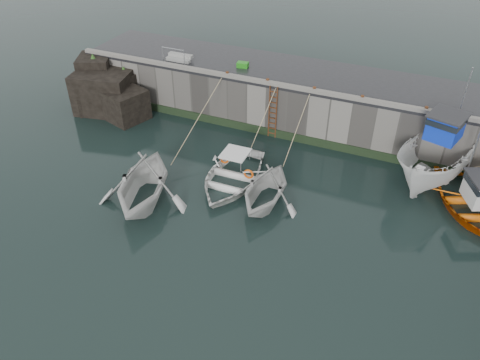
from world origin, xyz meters
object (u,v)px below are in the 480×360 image
at_px(fish_crate, 243,65).
at_px(bollard_e, 426,109).
at_px(boat_near_blacktrim, 265,202).
at_px(bollard_c, 314,89).
at_px(boat_far_orange, 473,202).
at_px(bollard_a, 227,74).
at_px(boat_far_white, 439,157).
at_px(bollard_d, 362,98).
at_px(boat_near_blue, 232,181).
at_px(ladder, 273,113).
at_px(boat_near_white, 145,200).
at_px(bollard_b, 268,81).

height_order(fish_crate, bollard_e, fish_crate).
height_order(boat_near_blacktrim, bollard_c, bollard_c).
relative_size(boat_far_orange, bollard_a, 25.35).
bearing_deg(boat_near_blacktrim, boat_far_white, 36.83).
distance_m(boat_far_orange, bollard_d, 7.43).
xyz_separation_m(boat_far_white, bollard_e, (-1.19, 0.84, 2.06)).
distance_m(fish_crate, bollard_d, 7.68).
bearing_deg(boat_near_blue, boat_far_orange, 11.38).
relative_size(ladder, boat_far_orange, 0.45).
relative_size(boat_near_white, bollard_e, 18.94).
bearing_deg(ladder, bollard_b, 146.14).
distance_m(bollard_c, bollard_e, 5.80).
bearing_deg(boat_near_blue, boat_near_white, -137.28).
relative_size(boat_far_orange, fish_crate, 10.62).
bearing_deg(bollard_b, bollard_e, 0.00).
bearing_deg(bollard_a, ladder, -6.38).
bearing_deg(bollard_b, boat_near_blacktrim, -69.10).
bearing_deg(fish_crate, boat_near_blacktrim, -66.92).
bearing_deg(bollard_d, boat_near_blue, -133.36).
height_order(boat_near_white, bollard_b, bollard_b).
xyz_separation_m(boat_near_blue, boat_far_orange, (11.32, 2.58, 0.39)).
bearing_deg(boat_far_orange, fish_crate, 138.30).
distance_m(ladder, boat_near_blue, 5.31).
xyz_separation_m(bollard_b, bollard_d, (5.30, 0.00, 0.00)).
distance_m(ladder, boat_near_blacktrim, 6.46).
height_order(boat_far_orange, bollard_b, boat_far_orange).
relative_size(ladder, boat_near_blacktrim, 0.74).
xyz_separation_m(boat_near_blacktrim, boat_far_white, (7.28, 5.46, 1.24)).
bearing_deg(boat_far_orange, boat_near_white, 177.46).
distance_m(boat_near_white, bollard_c, 10.75).
xyz_separation_m(ladder, boat_near_white, (-3.50, -8.17, -1.59)).
bearing_deg(ladder, bollard_c, 8.67).
distance_m(boat_far_white, bollard_b, 9.94).
distance_m(ladder, boat_far_orange, 11.36).
bearing_deg(bollard_a, boat_far_white, -3.95).
height_order(boat_near_blue, bollard_b, bollard_b).
bearing_deg(bollard_e, ladder, -177.60).
distance_m(bollard_a, bollard_e, 11.00).
height_order(bollard_d, bollard_e, same).
height_order(boat_far_orange, bollard_c, boat_far_orange).
relative_size(boat_near_white, bollard_b, 18.94).
bearing_deg(boat_near_white, fish_crate, 68.51).
bearing_deg(boat_near_blacktrim, boat_near_blue, 157.51).
bearing_deg(bollard_d, bollard_c, 180.00).
height_order(boat_near_blue, boat_far_orange, boat_far_orange).
bearing_deg(bollard_c, boat_near_blue, -114.81).
xyz_separation_m(boat_near_blacktrim, bollard_e, (6.09, 6.30, 3.30)).
bearing_deg(bollard_d, boat_near_white, -134.29).
height_order(ladder, boat_near_white, ladder).
distance_m(boat_near_blacktrim, bollard_b, 7.51).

